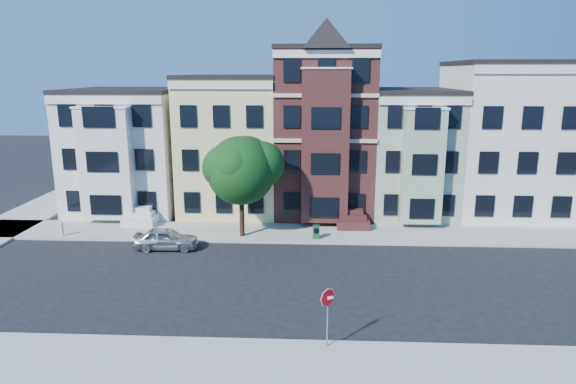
# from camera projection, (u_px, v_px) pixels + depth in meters

# --- Properties ---
(ground) EXTENTS (120.00, 120.00, 0.00)m
(ground) POSITION_uv_depth(u_px,v_px,m) (328.00, 283.00, 26.18)
(ground) COLOR black
(far_sidewalk) EXTENTS (60.00, 4.00, 0.15)m
(far_sidewalk) POSITION_uv_depth(u_px,v_px,m) (324.00, 234.00, 33.94)
(far_sidewalk) COLOR #9E9B93
(far_sidewalk) RESTS_ON ground
(near_sidewalk) EXTENTS (60.00, 4.00, 0.15)m
(near_sidewalk) POSITION_uv_depth(u_px,v_px,m) (334.00, 371.00, 18.38)
(near_sidewalk) COLOR #9E9B93
(near_sidewalk) RESTS_ON ground
(house_white) EXTENTS (8.00, 9.00, 9.00)m
(house_white) POSITION_uv_depth(u_px,v_px,m) (131.00, 151.00, 39.95)
(house_white) COLOR silver
(house_white) RESTS_ON ground
(house_yellow) EXTENTS (7.00, 9.00, 10.00)m
(house_yellow) POSITION_uv_depth(u_px,v_px,m) (233.00, 145.00, 39.46)
(house_yellow) COLOR beige
(house_yellow) RESTS_ON ground
(house_brown) EXTENTS (7.00, 9.00, 12.00)m
(house_brown) POSITION_uv_depth(u_px,v_px,m) (324.00, 133.00, 38.91)
(house_brown) COLOR #3E1C1A
(house_brown) RESTS_ON ground
(house_green) EXTENTS (6.00, 9.00, 9.00)m
(house_green) POSITION_uv_depth(u_px,v_px,m) (409.00, 153.00, 38.95)
(house_green) COLOR #93A48B
(house_green) RESTS_ON ground
(house_cream) EXTENTS (8.00, 9.00, 11.00)m
(house_cream) POSITION_uv_depth(u_px,v_px,m) (504.00, 141.00, 38.39)
(house_cream) COLOR silver
(house_cream) RESTS_ON ground
(street_tree) EXTENTS (6.98, 6.98, 8.01)m
(street_tree) POSITION_uv_depth(u_px,v_px,m) (241.00, 175.00, 32.37)
(street_tree) COLOR #0F4711
(street_tree) RESTS_ON far_sidewalk
(parked_car) EXTENTS (3.93, 1.73, 1.32)m
(parked_car) POSITION_uv_depth(u_px,v_px,m) (166.00, 239.00, 31.06)
(parked_car) COLOR #B1B3B8
(parked_car) RESTS_ON ground
(newspaper_box) EXTENTS (0.43, 0.39, 0.88)m
(newspaper_box) POSITION_uv_depth(u_px,v_px,m) (316.00, 232.00, 32.61)
(newspaper_box) COLOR #155C2F
(newspaper_box) RESTS_ON far_sidewalk
(fire_hydrant) EXTENTS (0.27, 0.27, 0.72)m
(fire_hydrant) POSITION_uv_depth(u_px,v_px,m) (62.00, 230.00, 33.19)
(fire_hydrant) COLOR beige
(fire_hydrant) RESTS_ON far_sidewalk
(stop_sign) EXTENTS (0.74, 0.35, 2.71)m
(stop_sign) POSITION_uv_depth(u_px,v_px,m) (327.00, 314.00, 19.58)
(stop_sign) COLOR #BE050E
(stop_sign) RESTS_ON near_sidewalk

